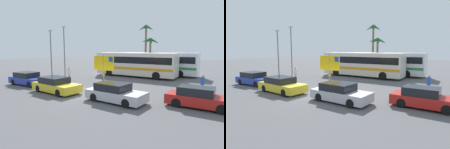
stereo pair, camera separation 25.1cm
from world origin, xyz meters
TOP-DOWN VIEW (x-y plane):
  - ground at (0.00, 0.00)m, footprint 120.00×120.00m
  - bus_front_coach at (-1.48, 11.17)m, footprint 10.81×2.62m
  - bus_rear_coach at (0.48, 14.43)m, footprint 10.81×2.62m
  - ferry_sign at (-0.28, 2.14)m, footprint 2.20×0.15m
  - car_red at (7.84, 1.04)m, footprint 4.11×1.75m
  - car_blue at (-8.35, -0.15)m, footprint 4.17×1.94m
  - car_silver at (2.62, -0.69)m, footprint 4.40×2.07m
  - car_yellow at (-3.21, -0.93)m, footprint 4.59×2.24m
  - pedestrian_crossing_lot at (7.50, 5.33)m, footprint 0.32×0.32m
  - pedestrian_by_bus at (-2.07, 4.56)m, footprint 0.32×0.32m
  - pedestrian_near_sign at (-5.87, 3.29)m, footprint 0.32×0.32m
  - lamp_post_left_side at (-10.50, 7.13)m, footprint 0.56×0.20m
  - lamp_post_right_side at (-10.90, 5.13)m, footprint 0.56×0.20m
  - palm_tree_seaside at (-1.63, 16.82)m, footprint 2.77×2.77m
  - palm_tree_inland at (-3.00, 18.33)m, footprint 2.80×2.58m

SIDE VIEW (x-z plane):
  - ground at x=0.00m, z-range 0.00..0.00m
  - car_red at x=7.84m, z-range -0.03..1.30m
  - car_blue at x=-8.35m, z-range -0.03..1.30m
  - car_silver at x=2.62m, z-range -0.03..1.30m
  - car_yellow at x=-3.21m, z-range -0.03..1.30m
  - pedestrian_crossing_lot at x=7.50m, z-range 0.14..1.74m
  - pedestrian_by_bus at x=-2.07m, z-range 0.15..1.83m
  - pedestrian_near_sign at x=-5.87m, z-range 0.15..1.85m
  - bus_front_coach at x=-1.48m, z-range 0.20..3.37m
  - bus_rear_coach at x=0.48m, z-range 0.20..3.37m
  - ferry_sign at x=-0.28m, z-range 0.73..3.93m
  - lamp_post_right_side at x=-10.90m, z-range 0.32..6.47m
  - lamp_post_left_side at x=-10.50m, z-range 0.32..7.11m
  - palm_tree_seaside at x=-1.63m, z-range 1.71..7.13m
  - palm_tree_inland at x=-3.00m, z-range 2.25..9.94m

